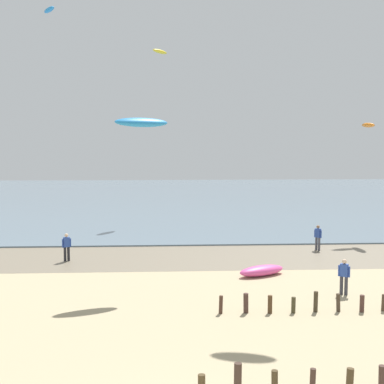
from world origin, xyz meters
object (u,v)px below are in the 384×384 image
kite_aloft_4 (49,10)px  person_left_flank (318,237)px  kite_aloft_6 (368,125)px  kite_aloft_1 (160,52)px  person_by_waterline (344,276)px  kite_aloft_7 (141,122)px  grounded_kite (262,271)px  person_nearest_camera (67,246)px

kite_aloft_4 → person_left_flank: bearing=26.0°
kite_aloft_6 → kite_aloft_1: bearing=-126.6°
person_by_waterline → kite_aloft_7: size_ratio=0.61×
grounded_kite → kite_aloft_1: kite_aloft_1 is taller
person_by_waterline → kite_aloft_6: size_ratio=0.88×
person_left_flank → grounded_kite: (-5.06, -6.64, -0.64)m
person_by_waterline → grounded_kite: size_ratio=0.61×
kite_aloft_4 → kite_aloft_7: kite_aloft_4 is taller
kite_aloft_7 → person_left_flank: bearing=12.3°
person_by_waterline → kite_aloft_4: 37.38m
person_left_flank → kite_aloft_6: (5.14, 4.83, 7.66)m
person_nearest_camera → kite_aloft_4: (-4.55, 18.32, 18.60)m
person_left_flank → kite_aloft_7: (-11.44, -7.79, 7.27)m
person_nearest_camera → kite_aloft_7: size_ratio=0.61×
kite_aloft_7 → grounded_kite: bearing=-11.7°
person_by_waterline → kite_aloft_1: (-8.79, 26.67, 14.98)m
person_nearest_camera → kite_aloft_4: size_ratio=0.74×
kite_aloft_4 → kite_aloft_7: bearing=-5.1°
kite_aloft_1 → grounded_kite: bearing=45.4°
person_left_flank → kite_aloft_1: 24.50m
kite_aloft_7 → kite_aloft_4: bearing=89.7°
kite_aloft_6 → kite_aloft_4: bearing=-113.8°
person_nearest_camera → kite_aloft_4: kite_aloft_4 is taller
person_nearest_camera → kite_aloft_6: size_ratio=0.88×
person_nearest_camera → person_left_flank: 16.46m
kite_aloft_4 → person_nearest_camera: bearing=-12.8°
grounded_kite → kite_aloft_4: size_ratio=1.21×
grounded_kite → kite_aloft_6: 17.45m
grounded_kite → kite_aloft_6: kite_aloft_6 is taller
person_nearest_camera → person_left_flank: same height
person_nearest_camera → kite_aloft_4: bearing=103.9°
kite_aloft_6 → kite_aloft_7: 20.84m
person_by_waterline → kite_aloft_4: bearing=125.8°
person_nearest_camera → kite_aloft_1: size_ratio=0.77×
grounded_kite → kite_aloft_4: (-15.76, 22.48, 19.24)m
person_nearest_camera → kite_aloft_6: 23.89m
person_left_flank → kite_aloft_7: 15.64m
grounded_kite → person_by_waterline: bearing=103.7°
kite_aloft_7 → person_nearest_camera: bearing=110.4°
grounded_kite → kite_aloft_7: kite_aloft_7 is taller
person_left_flank → person_nearest_camera: bearing=-171.3°
person_nearest_camera → kite_aloft_7: 10.22m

